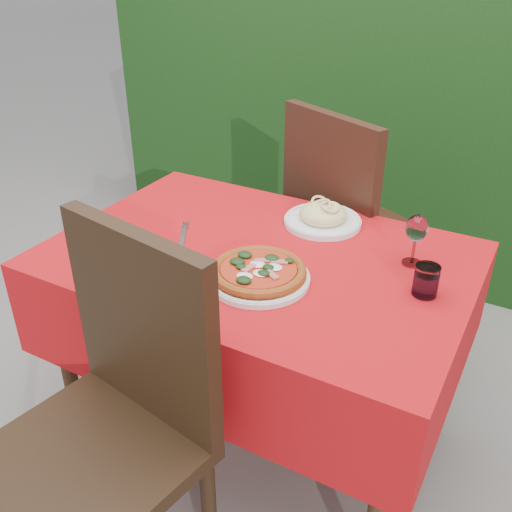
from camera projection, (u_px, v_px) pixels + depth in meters
The scene contains 10 objects.
ground at pixel (258, 430), 2.10m from camera, with size 60.00×60.00×0.00m, color #66605C.
hedge at pixel (409, 90), 2.83m from camera, with size 3.20×0.55×1.78m.
dining_table at pixel (258, 295), 1.81m from camera, with size 1.26×0.86×0.75m.
chair_near at pixel (114, 410), 1.38m from camera, with size 0.54×0.54×1.03m.
chair_far at pixel (347, 221), 2.25m from camera, with size 0.63×0.63×1.05m.
pizza_plate at pixel (259, 273), 1.58m from camera, with size 0.30×0.30×0.05m.
pasta_plate at pixel (323, 217), 1.89m from camera, with size 0.26×0.26×0.07m.
water_glass at pixel (426, 282), 1.51m from camera, with size 0.07×0.07×0.09m.
wine_glass at pixel (417, 230), 1.62m from camera, with size 0.06×0.06×0.16m.
fork at pixel (183, 236), 1.82m from camera, with size 0.02×0.19×0.00m, color #ADAEB4.
Camera 1 is at (0.73, -1.32, 1.60)m, focal length 40.00 mm.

